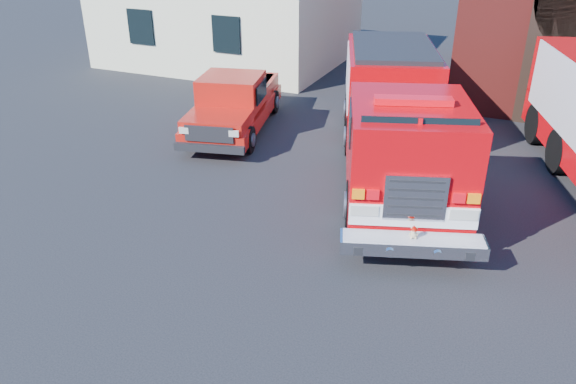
% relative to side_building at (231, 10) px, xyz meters
% --- Properties ---
extents(ground, '(100.00, 100.00, 0.00)m').
position_rel_side_building_xyz_m(ground, '(9.00, -13.00, -2.20)').
color(ground, black).
rests_on(ground, ground).
extents(side_building, '(10.20, 8.20, 4.35)m').
position_rel_side_building_xyz_m(side_building, '(0.00, 0.00, 0.00)').
color(side_building, beige).
rests_on(side_building, ground).
extents(fire_engine, '(5.44, 9.75, 2.90)m').
position_rel_side_building_xyz_m(fire_engine, '(10.00, -9.49, -0.70)').
color(fire_engine, black).
rests_on(fire_engine, ground).
extents(pickup_truck, '(3.20, 5.83, 1.81)m').
position_rel_side_building_xyz_m(pickup_truck, '(4.65, -8.38, -1.35)').
color(pickup_truck, black).
rests_on(pickup_truck, ground).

